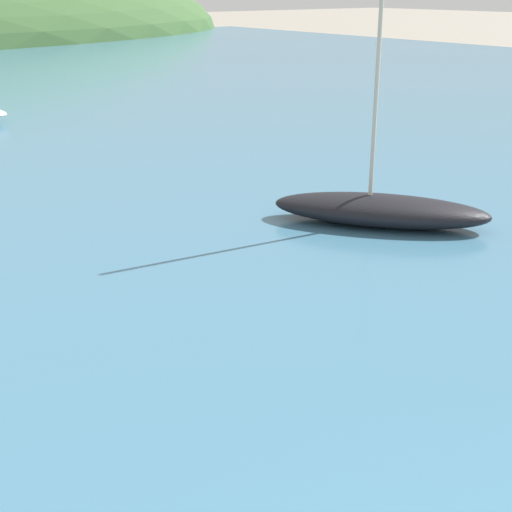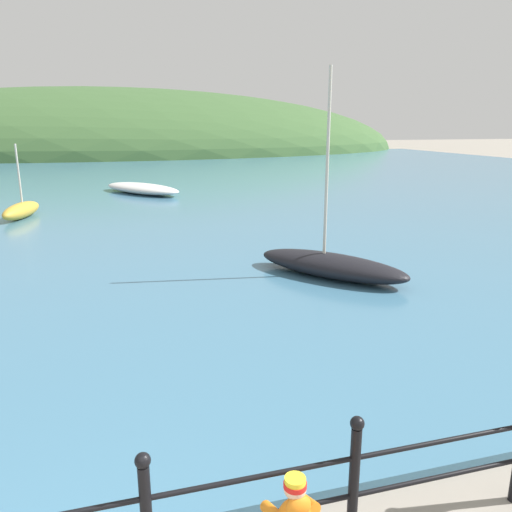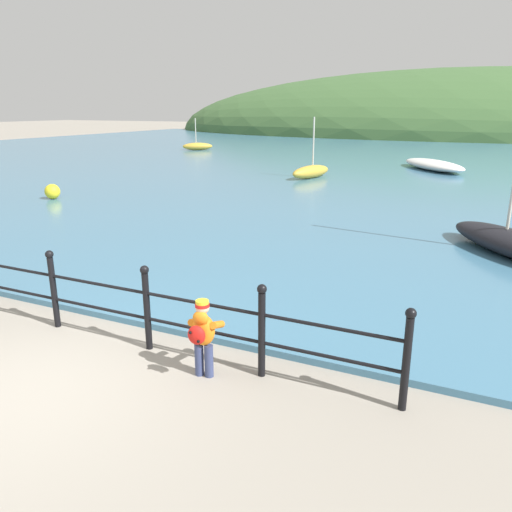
% 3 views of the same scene
% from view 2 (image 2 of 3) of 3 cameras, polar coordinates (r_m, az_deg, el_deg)
% --- Properties ---
extents(water, '(80.00, 60.00, 0.10)m').
position_cam_2_polar(water, '(33.90, -16.84, 8.39)').
color(water, teal).
rests_on(water, ground).
extents(far_hillside, '(80.30, 44.17, 16.13)m').
position_cam_2_polar(far_hillside, '(70.87, -16.54, 11.44)').
color(far_hillside, '#3D6033').
rests_on(far_hillside, ground).
extents(boat_blue_hull, '(1.36, 2.75, 2.71)m').
position_cam_2_polar(boat_blue_hull, '(20.60, -25.24, 4.78)').
color(boat_blue_hull, gold).
rests_on(boat_blue_hull, water).
extents(boat_green_fishing, '(3.20, 3.63, 4.61)m').
position_cam_2_polar(boat_green_fishing, '(11.59, 8.55, -0.96)').
color(boat_green_fishing, black).
rests_on(boat_green_fishing, water).
extents(boat_nearest_quay, '(4.38, 5.21, 0.50)m').
position_cam_2_polar(boat_nearest_quay, '(26.04, -12.90, 7.54)').
color(boat_nearest_quay, silver).
rests_on(boat_nearest_quay, water).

